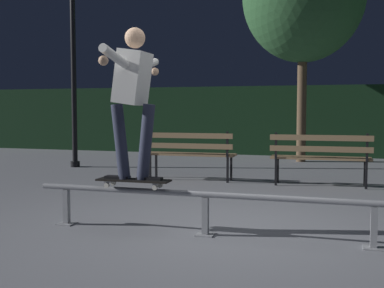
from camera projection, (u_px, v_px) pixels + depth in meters
The scene contains 8 objects.
ground_plane at pixel (213, 228), 5.14m from camera, with size 90.00×90.00×0.00m, color slate.
hedge_backdrop at pixel (295, 120), 13.52m from camera, with size 24.00×1.20×1.88m, color black.
grind_rail at pixel (205, 202), 4.84m from camera, with size 3.71×0.18×0.44m.
skateboard at pixel (133, 181), 5.05m from camera, with size 0.78×0.22×0.09m.
skateboarder at pixel (133, 90), 4.98m from camera, with size 0.62×1.41×1.56m.
park_bench_leftmost at pixel (189, 150), 8.54m from camera, with size 1.61×0.46×0.88m.
park_bench_left_center at pixel (320, 154), 7.88m from camera, with size 1.61×0.46×0.88m.
lamp_post_left at pixel (73, 52), 10.44m from camera, with size 0.32×0.32×3.90m.
Camera 1 is at (1.29, -4.90, 1.26)m, focal length 45.55 mm.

